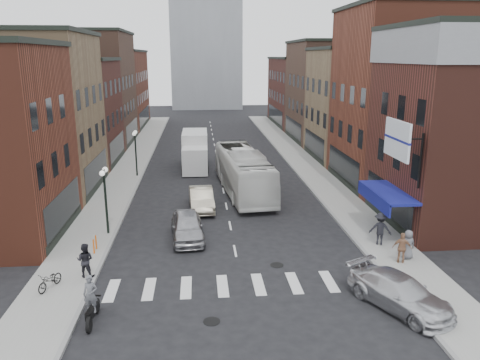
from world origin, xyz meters
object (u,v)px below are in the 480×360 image
ped_left_solo (85,260)px  ped_right_c (408,244)px  bike_rack (95,244)px  box_truck (195,151)px  motorcycle_rider (91,301)px  transit_bus (243,172)px  parked_bicycle (50,280)px  curb_car (400,293)px  sedan_left_far (201,199)px  billboard_sign (399,141)px  ped_right_a (380,229)px  streetlamp_far (135,145)px  streetlamp_near (105,189)px  ped_right_b (402,248)px  sedan_left_near (187,226)px

ped_left_solo → ped_right_c: size_ratio=1.08×
bike_rack → box_truck: size_ratio=0.10×
bike_rack → motorcycle_rider: (1.33, -6.96, 0.42)m
box_truck → transit_bus: 9.50m
bike_rack → parked_bicycle: bearing=-105.5°
curb_car → sedan_left_far: bearing=93.6°
billboard_sign → curb_car: (-2.09, -6.11, -5.42)m
box_truck → billboard_sign: bearing=-61.8°
parked_bicycle → ped_right_a: (16.89, 3.70, 0.53)m
billboard_sign → sedan_left_far: bearing=142.4°
curb_car → streetlamp_far: bearing=93.7°
streetlamp_near → motorcycle_rider: size_ratio=1.97×
streetlamp_far → curb_car: streetlamp_far is taller
billboard_sign → streetlamp_near: size_ratio=0.90×
parked_bicycle → ped_right_b: (17.10, 1.26, 0.40)m
transit_bus → sedan_left_far: 5.21m
streetlamp_near → curb_car: 17.04m
curb_car → motorcycle_rider: bearing=153.4°
ped_left_solo → ped_right_a: bearing=-161.6°
billboard_sign → bike_rack: 17.14m
motorcycle_rider → bike_rack: bearing=107.2°
billboard_sign → curb_car: 8.44m
sedan_left_far → ped_left_solo: 11.66m
box_truck → curb_car: bearing=-71.4°
motorcycle_rider → parked_bicycle: bearing=137.6°
sedan_left_far → ped_right_a: (9.92, -7.61, 0.33)m
streetlamp_near → motorcycle_rider: bearing=-83.3°
curb_car → bike_rack: bearing=127.1°
sedan_left_near → ped_right_c: bearing=-24.2°
streetlamp_far → motorcycle_rider: 23.76m
sedan_left_far → motorcycle_rider: bearing=-110.8°
billboard_sign → box_truck: billboard_sign is taller
ped_right_a → billboard_sign: bearing=160.8°
billboard_sign → parked_bicycle: billboard_sign is taller
motorcycle_rider → transit_bus: transit_bus is taller
transit_bus → ped_right_b: bearing=-69.3°
streetlamp_far → bike_rack: streetlamp_far is taller
transit_bus → ped_right_a: transit_bus is taller
streetlamp_near → ped_left_solo: bearing=-90.0°
box_truck → motorcycle_rider: (-4.02, -26.76, -0.69)m
streetlamp_near → streetlamp_far: 14.00m
streetlamp_far → sedan_left_near: (4.76, -15.00, -2.13)m
streetlamp_far → sedan_left_far: streetlamp_far is taller
ped_left_solo → ped_right_a: ped_right_a is taller
streetlamp_near → sedan_left_near: bearing=-11.9°
motorcycle_rider → ped_right_a: size_ratio=1.12×
billboard_sign → transit_bus: (-7.04, 11.89, -4.46)m
ped_right_a → ped_right_c: 2.11m
billboard_sign → ped_right_a: size_ratio=1.98×
motorcycle_rider → ped_right_b: 15.18m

